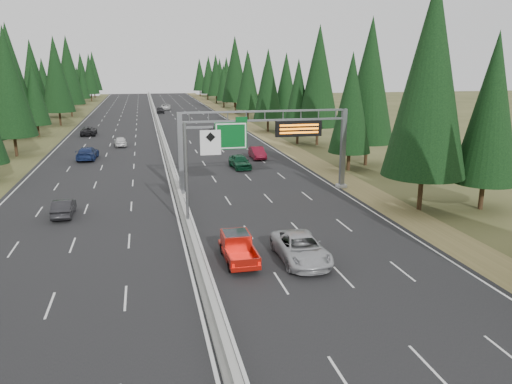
{
  "coord_description": "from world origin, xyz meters",
  "views": [
    {
      "loc": [
        -2.82,
        -10.49,
        12.01
      ],
      "look_at": [
        4.05,
        20.0,
        4.01
      ],
      "focal_mm": 35.0,
      "sensor_mm": 36.0,
      "label": 1
    }
  ],
  "objects": [
    {
      "name": "median_barrier",
      "position": [
        0.0,
        80.0,
        0.41
      ],
      "size": [
        0.7,
        260.0,
        0.85
      ],
      "color": "#969691",
      "rests_on": "road"
    },
    {
      "name": "silver_minivan",
      "position": [
        6.33,
        17.42,
        0.9
      ],
      "size": [
        2.74,
        5.93,
        1.65
      ],
      "primitive_type": "imported",
      "rotation": [
        0.0,
        0.0,
        0.0
      ],
      "color": "#ABABAF",
      "rests_on": "road"
    },
    {
      "name": "tree_row_right",
      "position": [
        21.68,
        60.55,
        9.31
      ],
      "size": [
        11.32,
        238.01,
        18.93
      ],
      "color": "black",
      "rests_on": "ground"
    },
    {
      "name": "car_ahead_far",
      "position": [
        1.5,
        119.11,
        0.86
      ],
      "size": [
        1.9,
        4.62,
        1.57
      ],
      "primitive_type": "imported",
      "rotation": [
        0.0,
        0.0,
        0.01
      ],
      "color": "black",
      "rests_on": "road"
    },
    {
      "name": "sign_gantry",
      "position": [
        8.92,
        34.88,
        5.27
      ],
      "size": [
        16.75,
        0.98,
        7.8
      ],
      "color": "slate",
      "rests_on": "road"
    },
    {
      "name": "shoulder_right",
      "position": [
        17.8,
        80.0,
        0.03
      ],
      "size": [
        3.6,
        260.0,
        0.06
      ],
      "primitive_type": "cube",
      "color": "olive",
      "rests_on": "ground"
    },
    {
      "name": "tree_row_left",
      "position": [
        -21.88,
        73.64,
        9.17
      ],
      "size": [
        11.89,
        240.55,
        18.79
      ],
      "color": "black",
      "rests_on": "ground"
    },
    {
      "name": "car_ahead_white",
      "position": [
        3.26,
        128.74,
        0.85
      ],
      "size": [
        3.06,
        5.78,
        1.55
      ],
      "primitive_type": "imported",
      "rotation": [
        0.0,
        0.0,
        -0.09
      ],
      "color": "silver",
      "rests_on": "road"
    },
    {
      "name": "car_onc_white",
      "position": [
        -6.38,
        66.72,
        0.81
      ],
      "size": [
        2.13,
        4.45,
        1.47
      ],
      "primitive_type": "imported",
      "rotation": [
        0.0,
        0.0,
        3.24
      ],
      "color": "silver",
      "rests_on": "road"
    },
    {
      "name": "car_ahead_dkgrey",
      "position": [
        9.05,
        75.51,
        0.73
      ],
      "size": [
        1.96,
        4.53,
        1.3
      ],
      "primitive_type": "imported",
      "rotation": [
        0.0,
        0.0,
        -0.03
      ],
      "color": "black",
      "rests_on": "road"
    },
    {
      "name": "red_pickup",
      "position": [
        2.51,
        18.58,
        0.99
      ],
      "size": [
        1.79,
        5.02,
        1.64
      ],
      "color": "black",
      "rests_on": "road"
    },
    {
      "name": "road",
      "position": [
        0.0,
        80.0,
        0.04
      ],
      "size": [
        32.0,
        260.0,
        0.08
      ],
      "primitive_type": "cube",
      "color": "black",
      "rests_on": "ground"
    },
    {
      "name": "car_onc_blue",
      "position": [
        -10.11,
        56.39,
        0.91
      ],
      "size": [
        2.61,
        5.81,
        1.65
      ],
      "primitive_type": "imported",
      "rotation": [
        0.0,
        0.0,
        3.09
      ],
      "color": "navy",
      "rests_on": "road"
    },
    {
      "name": "car_ahead_green",
      "position": [
        8.06,
        46.52,
        0.89
      ],
      "size": [
        2.27,
        4.9,
        1.63
      ],
      "primitive_type": "imported",
      "rotation": [
        0.0,
        0.0,
        0.08
      ],
      "color": "#114E2E",
      "rests_on": "road"
    },
    {
      "name": "car_onc_near",
      "position": [
        -9.51,
        30.76,
        0.78
      ],
      "size": [
        1.48,
        4.23,
        1.39
      ],
      "primitive_type": "imported",
      "rotation": [
        0.0,
        0.0,
        3.14
      ],
      "color": "black",
      "rests_on": "road"
    },
    {
      "name": "shoulder_left",
      "position": [
        -17.8,
        80.0,
        0.03
      ],
      "size": [
        3.6,
        260.0,
        0.06
      ],
      "primitive_type": "cube",
      "color": "#3C421E",
      "rests_on": "ground"
    },
    {
      "name": "hov_sign_pole",
      "position": [
        0.58,
        24.97,
        4.72
      ],
      "size": [
        2.8,
        0.5,
        8.0
      ],
      "color": "slate",
      "rests_on": "road"
    },
    {
      "name": "car_onc_far",
      "position": [
        -12.2,
        80.43,
        0.83
      ],
      "size": [
        2.52,
        5.42,
        1.5
      ],
      "primitive_type": "imported",
      "rotation": [
        0.0,
        0.0,
        3.15
      ],
      "color": "black",
      "rests_on": "road"
    },
    {
      "name": "car_ahead_dkred",
      "position": [
        11.49,
        52.27,
        0.84
      ],
      "size": [
        1.68,
        4.64,
        1.52
      ],
      "primitive_type": "imported",
      "rotation": [
        0.0,
        0.0,
        -0.02
      ],
      "color": "maroon",
      "rests_on": "road"
    }
  ]
}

